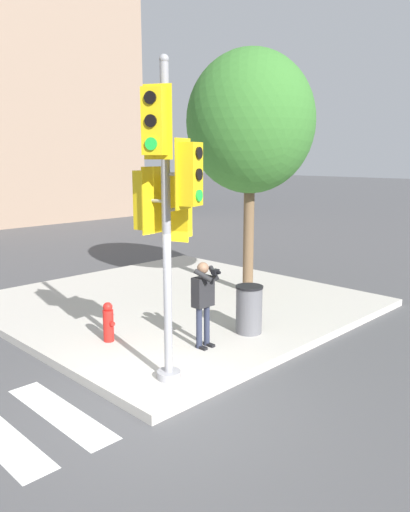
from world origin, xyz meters
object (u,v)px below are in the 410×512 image
traffic_signal_pole (167,195)px  fire_hydrant (108,322)px  street_tree (250,123)px  trash_bin (249,309)px  person_photographer (204,297)px

traffic_signal_pole → fire_hydrant: (0.25, 2.06, -2.54)m
street_tree → trash_bin: bearing=-139.6°
person_photographer → trash_bin: bearing=-4.5°
traffic_signal_pole → fire_hydrant: size_ratio=6.35×
traffic_signal_pole → person_photographer: bearing=23.3°
traffic_signal_pole → street_tree: 5.71m
fire_hydrant → trash_bin: trash_bin is taller
street_tree → trash_bin: street_tree is taller
fire_hydrant → street_tree: bearing=5.6°
traffic_signal_pole → street_tree: size_ratio=0.81×
person_photographer → trash_bin: 1.29m
fire_hydrant → trash_bin: size_ratio=0.80×
person_photographer → fire_hydrant: (-1.08, 1.49, -0.58)m
fire_hydrant → traffic_signal_pole: bearing=-96.9°
street_tree → fire_hydrant: 6.12m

